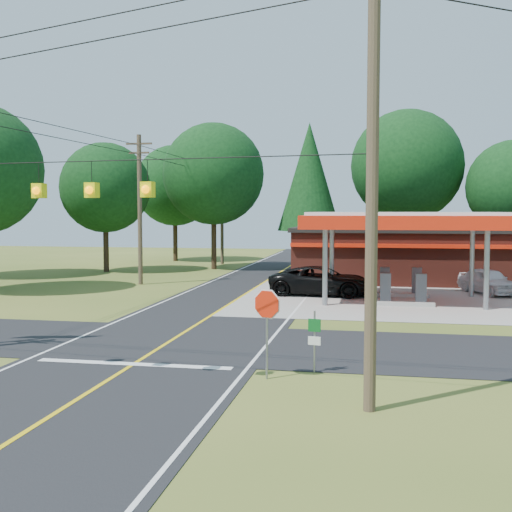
% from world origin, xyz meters
% --- Properties ---
extents(ground, '(120.00, 120.00, 0.00)m').
position_xyz_m(ground, '(0.00, 0.00, 0.00)').
color(ground, '#485B20').
rests_on(ground, ground).
extents(main_highway, '(8.00, 120.00, 0.02)m').
position_xyz_m(main_highway, '(0.00, 0.00, 0.01)').
color(main_highway, black).
rests_on(main_highway, ground).
extents(cross_road, '(70.00, 7.00, 0.02)m').
position_xyz_m(cross_road, '(0.00, 0.00, 0.01)').
color(cross_road, black).
rests_on(cross_road, ground).
extents(lane_center_yellow, '(0.15, 110.00, 0.00)m').
position_xyz_m(lane_center_yellow, '(0.00, 0.00, 0.03)').
color(lane_center_yellow, yellow).
rests_on(lane_center_yellow, main_highway).
extents(gas_canopy, '(10.60, 7.40, 4.88)m').
position_xyz_m(gas_canopy, '(9.00, 13.00, 4.27)').
color(gas_canopy, gray).
rests_on(gas_canopy, ground).
extents(convenience_store, '(16.40, 7.55, 3.80)m').
position_xyz_m(convenience_store, '(10.00, 22.98, 1.92)').
color(convenience_store, maroon).
rests_on(convenience_store, ground).
extents(utility_pole_near_right, '(1.80, 0.30, 11.50)m').
position_xyz_m(utility_pole_near_right, '(7.50, -7.00, 5.96)').
color(utility_pole_near_right, '#473828').
rests_on(utility_pole_near_right, ground).
extents(utility_pole_far_left, '(1.80, 0.30, 10.00)m').
position_xyz_m(utility_pole_far_left, '(-8.00, 18.00, 5.20)').
color(utility_pole_far_left, '#473828').
rests_on(utility_pole_far_left, ground).
extents(utility_pole_north, '(0.30, 0.30, 9.50)m').
position_xyz_m(utility_pole_north, '(-6.50, 35.00, 4.75)').
color(utility_pole_north, '#473828').
rests_on(utility_pole_north, ground).
extents(overhead_beacons, '(17.04, 2.04, 1.03)m').
position_xyz_m(overhead_beacons, '(-1.00, -6.00, 6.21)').
color(overhead_beacons, black).
rests_on(overhead_beacons, ground).
extents(treeline_backdrop, '(70.27, 51.59, 13.30)m').
position_xyz_m(treeline_backdrop, '(0.82, 24.01, 7.49)').
color(treeline_backdrop, '#332316').
rests_on(treeline_backdrop, ground).
extents(suv_car, '(6.56, 6.56, 1.69)m').
position_xyz_m(suv_car, '(4.50, 14.50, 0.85)').
color(suv_car, black).
rests_on(suv_car, ground).
extents(sedan_car, '(5.96, 5.96, 1.53)m').
position_xyz_m(sedan_car, '(14.16, 17.00, 0.77)').
color(sedan_car, white).
rests_on(sedan_car, ground).
extents(octagonal_stop_sign, '(0.87, 0.37, 2.68)m').
position_xyz_m(octagonal_stop_sign, '(4.50, -4.51, 2.01)').
color(octagonal_stop_sign, gray).
rests_on(octagonal_stop_sign, ground).
extents(route_sign_post, '(0.39, 0.12, 1.90)m').
position_xyz_m(route_sign_post, '(5.80, -3.52, 1.12)').
color(route_sign_post, gray).
rests_on(route_sign_post, ground).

